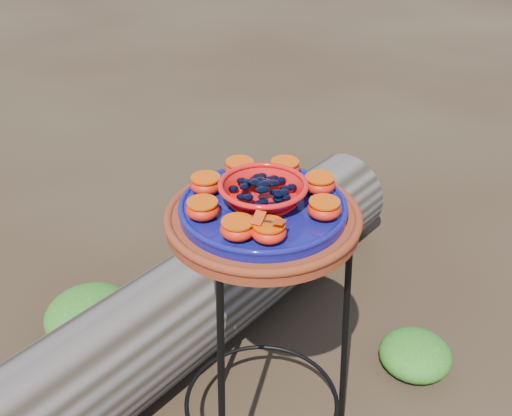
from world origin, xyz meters
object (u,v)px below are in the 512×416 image
red_bowl (263,194)px  driftwood_log (201,297)px  terracotta_saucer (263,220)px  cobalt_plate (263,209)px  plant_stand (262,345)px

red_bowl → driftwood_log: 0.77m
terracotta_saucer → cobalt_plate: (0.00, 0.00, 0.03)m
plant_stand → cobalt_plate: cobalt_plate is taller
driftwood_log → cobalt_plate: bearing=-98.7°
cobalt_plate → driftwood_log: 0.74m
plant_stand → red_bowl: size_ratio=3.88×
plant_stand → terracotta_saucer: size_ratio=1.66×
red_bowl → driftwood_log: size_ratio=0.10×
plant_stand → terracotta_saucer: 0.37m
red_bowl → driftwood_log: (0.07, 0.44, -0.62)m
plant_stand → cobalt_plate: 0.40m
red_bowl → terracotta_saucer: bearing=0.0°
plant_stand → red_bowl: bearing=0.0°
plant_stand → driftwood_log: 0.49m
red_bowl → driftwood_log: bearing=81.3°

